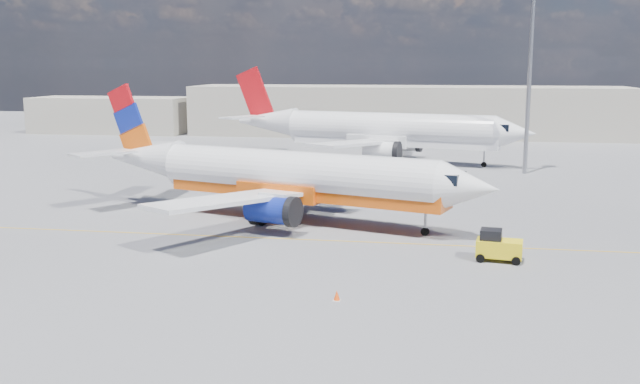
# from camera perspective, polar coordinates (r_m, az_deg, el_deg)

# --- Properties ---
(ground) EXTENTS (240.00, 240.00, 0.00)m
(ground) POSITION_cam_1_polar(r_m,az_deg,el_deg) (45.24, -3.55, -4.67)
(ground) COLOR #5C5C61
(ground) RESTS_ON ground
(taxi_line) EXTENTS (70.00, 0.15, 0.01)m
(taxi_line) POSITION_cam_1_polar(r_m,az_deg,el_deg) (48.07, -2.76, -3.76)
(taxi_line) COLOR gold
(taxi_line) RESTS_ON ground
(terminal_main) EXTENTS (70.00, 14.00, 8.00)m
(terminal_main) POSITION_cam_1_polar(r_m,az_deg,el_deg) (117.97, 6.93, 6.45)
(terminal_main) COLOR #BAB2A0
(terminal_main) RESTS_ON ground
(terminal_annex) EXTENTS (26.00, 10.00, 6.00)m
(terminal_annex) POSITION_cam_1_polar(r_m,az_deg,el_deg) (127.31, -16.37, 5.94)
(terminal_annex) COLOR #BAB2A0
(terminal_annex) RESTS_ON ground
(main_jet) EXTENTS (33.24, 25.26, 10.08)m
(main_jet) POSITION_cam_1_polar(r_m,az_deg,el_deg) (53.23, -2.80, 1.30)
(main_jet) COLOR white
(main_jet) RESTS_ON ground
(second_jet) EXTENTS (37.41, 28.74, 11.29)m
(second_jet) POSITION_cam_1_polar(r_m,az_deg,el_deg) (85.51, 4.86, 4.92)
(second_jet) COLOR white
(second_jet) RESTS_ON ground
(gse_tug) EXTENTS (2.84, 1.98, 1.89)m
(gse_tug) POSITION_cam_1_polar(r_m,az_deg,el_deg) (43.89, 14.03, -4.22)
(gse_tug) COLOR black
(gse_tug) RESTS_ON ground
(traffic_cone) EXTENTS (0.38, 0.38, 0.53)m
(traffic_cone) POSITION_cam_1_polar(r_m,az_deg,el_deg) (35.76, 1.35, -8.29)
(traffic_cone) COLOR white
(traffic_cone) RESTS_ON ground
(floodlight_mast) EXTENTS (1.55, 1.55, 21.27)m
(floodlight_mast) POSITION_cam_1_polar(r_m,az_deg,el_deg) (78.74, 16.51, 10.64)
(floodlight_mast) COLOR gray
(floodlight_mast) RESTS_ON ground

